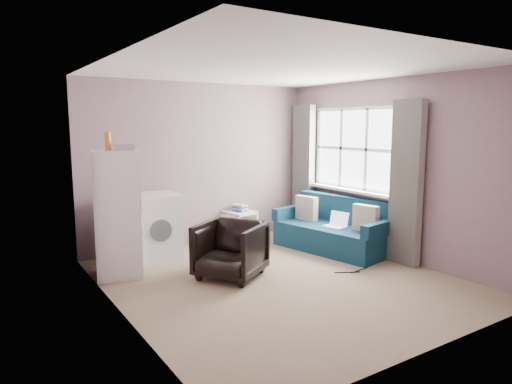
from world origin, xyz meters
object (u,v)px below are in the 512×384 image
at_px(fridge, 118,213).
at_px(side_table, 240,223).
at_px(armchair, 230,247).
at_px(washing_machine, 154,225).
at_px(sofa, 334,231).

relative_size(fridge, side_table, 3.02).
xyz_separation_m(armchair, fridge, (-1.12, 0.82, 0.41)).
bearing_deg(armchair, washing_machine, 167.66).
distance_m(fridge, washing_machine, 0.85).
height_order(armchair, side_table, armchair).
bearing_deg(sofa, armchair, 176.84).
bearing_deg(armchair, fridge, -159.34).
xyz_separation_m(side_table, sofa, (0.90, -1.26, 0.01)).
relative_size(fridge, sofa, 0.95).
height_order(washing_machine, side_table, washing_machine).
bearing_deg(washing_machine, sofa, -18.31).
relative_size(armchair, side_table, 1.29).
distance_m(armchair, side_table, 1.84).
height_order(fridge, washing_machine, fridge).
bearing_deg(sofa, side_table, 115.10).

